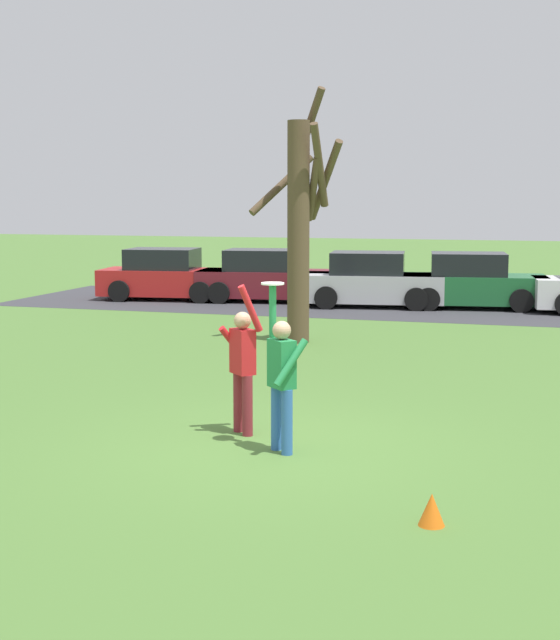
{
  "coord_description": "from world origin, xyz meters",
  "views": [
    {
      "loc": [
        3.36,
        -10.8,
        3.14
      ],
      "look_at": [
        -0.18,
        0.95,
        1.5
      ],
      "focal_mm": 51.15,
      "sensor_mm": 36.0,
      "label": 1
    }
  ],
  "objects_px": {
    "frisbee_disc": "(273,284)",
    "bare_tree_tall": "(300,221)",
    "parked_car_red": "(166,276)",
    "parked_car_green": "(472,283)",
    "field_cone_orange": "(432,510)",
    "parked_car_silver": "(371,282)",
    "person_catcher": "(282,375)",
    "person_defender": "(243,362)",
    "parked_car_maroon": "(265,278)"
  },
  "relations": [
    {
      "from": "bare_tree_tall",
      "to": "parked_car_silver",
      "type": "bearing_deg",
      "value": 88.28
    },
    {
      "from": "parked_car_silver",
      "to": "person_defender",
      "type": "bearing_deg",
      "value": -93.37
    },
    {
      "from": "person_defender",
      "to": "parked_car_green",
      "type": "height_order",
      "value": "person_defender"
    },
    {
      "from": "frisbee_disc",
      "to": "parked_car_red",
      "type": "relative_size",
      "value": 0.07
    },
    {
      "from": "person_catcher",
      "to": "parked_car_maroon",
      "type": "relative_size",
      "value": 0.48
    },
    {
      "from": "parked_car_maroon",
      "to": "field_cone_orange",
      "type": "relative_size",
      "value": 13.46
    },
    {
      "from": "parked_car_maroon",
      "to": "parked_car_red",
      "type": "bearing_deg",
      "value": 179.71
    },
    {
      "from": "parked_car_silver",
      "to": "field_cone_orange",
      "type": "height_order",
      "value": "parked_car_silver"
    },
    {
      "from": "parked_car_maroon",
      "to": "parked_car_green",
      "type": "distance_m",
      "value": 6.25
    },
    {
      "from": "bare_tree_tall",
      "to": "parked_car_green",
      "type": "bearing_deg",
      "value": 67.81
    },
    {
      "from": "parked_car_green",
      "to": "field_cone_orange",
      "type": "relative_size",
      "value": 13.46
    },
    {
      "from": "person_defender",
      "to": "parked_car_silver",
      "type": "height_order",
      "value": "person_defender"
    },
    {
      "from": "frisbee_disc",
      "to": "bare_tree_tall",
      "type": "relative_size",
      "value": 0.05
    },
    {
      "from": "bare_tree_tall",
      "to": "parked_car_red",
      "type": "bearing_deg",
      "value": 131.86
    },
    {
      "from": "field_cone_orange",
      "to": "frisbee_disc",
      "type": "bearing_deg",
      "value": 136.07
    },
    {
      "from": "frisbee_disc",
      "to": "parked_car_red",
      "type": "bearing_deg",
      "value": 118.18
    },
    {
      "from": "field_cone_orange",
      "to": "person_catcher",
      "type": "bearing_deg",
      "value": 136.02
    },
    {
      "from": "parked_car_green",
      "to": "field_cone_orange",
      "type": "distance_m",
      "value": 18.14
    },
    {
      "from": "bare_tree_tall",
      "to": "field_cone_orange",
      "type": "xyz_separation_m",
      "value": [
        4.26,
        -10.6,
        -2.49
      ]
    },
    {
      "from": "person_catcher",
      "to": "parked_car_green",
      "type": "bearing_deg",
      "value": -49.95
    },
    {
      "from": "parked_car_red",
      "to": "field_cone_orange",
      "type": "height_order",
      "value": "parked_car_red"
    },
    {
      "from": "person_defender",
      "to": "parked_car_green",
      "type": "xyz_separation_m",
      "value": [
        1.68,
        15.33,
        -0.25
      ]
    },
    {
      "from": "frisbee_disc",
      "to": "parked_car_red",
      "type": "distance_m",
      "value": 17.55
    },
    {
      "from": "person_catcher",
      "to": "frisbee_disc",
      "type": "relative_size",
      "value": 7.23
    },
    {
      "from": "person_defender",
      "to": "parked_car_maroon",
      "type": "height_order",
      "value": "person_defender"
    },
    {
      "from": "parked_car_maroon",
      "to": "person_catcher",
      "type": "bearing_deg",
      "value": -79.42
    },
    {
      "from": "parked_car_maroon",
      "to": "parked_car_silver",
      "type": "height_order",
      "value": "same"
    },
    {
      "from": "parked_car_red",
      "to": "field_cone_orange",
      "type": "relative_size",
      "value": 13.46
    },
    {
      "from": "parked_car_red",
      "to": "parked_car_maroon",
      "type": "distance_m",
      "value": 3.12
    },
    {
      "from": "parked_car_maroon",
      "to": "person_defender",
      "type": "bearing_deg",
      "value": -81.18
    },
    {
      "from": "parked_car_silver",
      "to": "bare_tree_tall",
      "type": "distance_m",
      "value": 7.29
    },
    {
      "from": "parked_car_green",
      "to": "field_cone_orange",
      "type": "xyz_separation_m",
      "value": [
        1.2,
        -18.1,
        -0.57
      ]
    },
    {
      "from": "parked_car_silver",
      "to": "parked_car_red",
      "type": "bearing_deg",
      "value": 172.16
    },
    {
      "from": "frisbee_disc",
      "to": "parked_car_maroon",
      "type": "distance_m",
      "value": 16.71
    },
    {
      "from": "parked_car_silver",
      "to": "parked_car_green",
      "type": "height_order",
      "value": "same"
    },
    {
      "from": "frisbee_disc",
      "to": "bare_tree_tall",
      "type": "height_order",
      "value": "bare_tree_tall"
    },
    {
      "from": "parked_car_maroon",
      "to": "bare_tree_tall",
      "type": "distance_m",
      "value": 8.32
    },
    {
      "from": "parked_car_red",
      "to": "person_catcher",
      "type": "bearing_deg",
      "value": -69.45
    },
    {
      "from": "parked_car_red",
      "to": "parked_car_green",
      "type": "distance_m",
      "value": 9.36
    },
    {
      "from": "parked_car_green",
      "to": "bare_tree_tall",
      "type": "distance_m",
      "value": 8.31
    },
    {
      "from": "parked_car_red",
      "to": "parked_car_silver",
      "type": "xyz_separation_m",
      "value": [
        6.5,
        0.0,
        0.0
      ]
    },
    {
      "from": "person_defender",
      "to": "parked_car_green",
      "type": "relative_size",
      "value": 0.47
    },
    {
      "from": "frisbee_disc",
      "to": "bare_tree_tall",
      "type": "bearing_deg",
      "value": 103.2
    },
    {
      "from": "person_catcher",
      "to": "frisbee_disc",
      "type": "xyz_separation_m",
      "value": [
        -0.16,
        0.15,
        1.11
      ]
    },
    {
      "from": "person_defender",
      "to": "parked_car_silver",
      "type": "distance_m",
      "value": 14.91
    },
    {
      "from": "parked_car_maroon",
      "to": "parked_car_silver",
      "type": "xyz_separation_m",
      "value": [
        3.41,
        -0.41,
        0.0
      ]
    },
    {
      "from": "person_catcher",
      "to": "parked_car_green",
      "type": "distance_m",
      "value": 16.07
    },
    {
      "from": "parked_car_red",
      "to": "parked_car_silver",
      "type": "height_order",
      "value": "same"
    },
    {
      "from": "frisbee_disc",
      "to": "parked_car_silver",
      "type": "xyz_separation_m",
      "value": [
        -1.76,
        15.42,
        -1.37
      ]
    },
    {
      "from": "parked_car_silver",
      "to": "person_catcher",
      "type": "bearing_deg",
      "value": -90.82
    }
  ]
}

